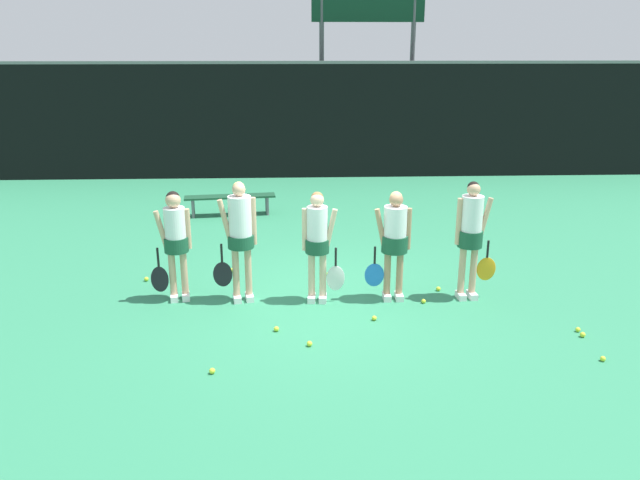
# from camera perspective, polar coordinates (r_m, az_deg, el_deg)

# --- Properties ---
(ground_plane) EXTENTS (140.00, 140.00, 0.00)m
(ground_plane) POSITION_cam_1_polar(r_m,az_deg,el_deg) (9.41, 0.16, -5.39)
(ground_plane) COLOR #2D7F56
(fence_windscreen) EXTENTS (60.00, 0.08, 3.19)m
(fence_windscreen) POSITION_cam_1_polar(r_m,az_deg,el_deg) (17.57, -1.15, 10.90)
(fence_windscreen) COLOR black
(fence_windscreen) RESTS_ON ground_plane
(scoreboard) EXTENTS (3.30, 0.15, 5.44)m
(scoreboard) POSITION_cam_1_polar(r_m,az_deg,el_deg) (19.32, 4.39, 19.21)
(scoreboard) COLOR #515156
(scoreboard) RESTS_ON ground_plane
(bench_courtside) EXTENTS (2.01, 0.58, 0.44)m
(bench_courtside) POSITION_cam_1_polar(r_m,az_deg,el_deg) (13.94, -8.23, 3.81)
(bench_courtside) COLOR #19472D
(bench_courtside) RESTS_ON ground_plane
(player_0) EXTENTS (0.61, 0.35, 1.65)m
(player_0) POSITION_cam_1_polar(r_m,az_deg,el_deg) (9.31, -13.10, 0.27)
(player_0) COLOR tan
(player_0) RESTS_ON ground_plane
(player_1) EXTENTS (0.65, 0.38, 1.80)m
(player_1) POSITION_cam_1_polar(r_m,az_deg,el_deg) (9.08, -7.32, 0.76)
(player_1) COLOR tan
(player_1) RESTS_ON ground_plane
(player_2) EXTENTS (0.62, 0.35, 1.66)m
(player_2) POSITION_cam_1_polar(r_m,az_deg,el_deg) (9.02, -0.21, 0.12)
(player_2) COLOR beige
(player_2) RESTS_ON ground_plane
(player_3) EXTENTS (0.67, 0.39, 1.65)m
(player_3) POSITION_cam_1_polar(r_m,az_deg,el_deg) (9.15, 6.81, 0.26)
(player_3) COLOR tan
(player_3) RESTS_ON ground_plane
(player_4) EXTENTS (0.65, 0.36, 1.78)m
(player_4) POSITION_cam_1_polar(r_m,az_deg,el_deg) (9.37, 13.64, 0.80)
(player_4) COLOR tan
(player_4) RESTS_ON ground_plane
(tennis_ball_0) EXTENTS (0.07, 0.07, 0.07)m
(tennis_ball_0) POSITION_cam_1_polar(r_m,az_deg,el_deg) (8.41, -4.01, -8.11)
(tennis_ball_0) COLOR #CCE033
(tennis_ball_0) RESTS_ON ground_plane
(tennis_ball_1) EXTENTS (0.07, 0.07, 0.07)m
(tennis_ball_1) POSITION_cam_1_polar(r_m,az_deg,el_deg) (9.86, 10.77, -4.40)
(tennis_ball_1) COLOR #CCE033
(tennis_ball_1) RESTS_ON ground_plane
(tennis_ball_2) EXTENTS (0.07, 0.07, 0.07)m
(tennis_ball_2) POSITION_cam_1_polar(r_m,az_deg,el_deg) (8.40, 24.45, -9.85)
(tennis_ball_2) COLOR #CCE033
(tennis_ball_2) RESTS_ON ground_plane
(tennis_ball_3) EXTENTS (0.07, 0.07, 0.07)m
(tennis_ball_3) POSITION_cam_1_polar(r_m,az_deg,el_deg) (10.29, 0.79, -3.12)
(tennis_ball_3) COLOR #CCE033
(tennis_ball_3) RESTS_ON ground_plane
(tennis_ball_4) EXTENTS (0.07, 0.07, 0.07)m
(tennis_ball_4) POSITION_cam_1_polar(r_m,az_deg,el_deg) (8.93, 22.89, -7.98)
(tennis_ball_4) COLOR #CCE033
(tennis_ball_4) RESTS_ON ground_plane
(tennis_ball_5) EXTENTS (0.06, 0.06, 0.06)m
(tennis_ball_5) POSITION_cam_1_polar(r_m,az_deg,el_deg) (9.37, 9.45, -5.54)
(tennis_ball_5) COLOR #CCE033
(tennis_ball_5) RESTS_ON ground_plane
(tennis_ball_6) EXTENTS (0.07, 0.07, 0.07)m
(tennis_ball_6) POSITION_cam_1_polar(r_m,az_deg,el_deg) (8.73, 4.98, -7.12)
(tennis_ball_6) COLOR #CCE033
(tennis_ball_6) RESTS_ON ground_plane
(tennis_ball_7) EXTENTS (0.07, 0.07, 0.07)m
(tennis_ball_7) POSITION_cam_1_polar(r_m,az_deg,el_deg) (7.51, -9.83, -11.71)
(tennis_ball_7) COLOR #CCE033
(tennis_ball_7) RESTS_ON ground_plane
(tennis_ball_8) EXTENTS (0.07, 0.07, 0.07)m
(tennis_ball_8) POSITION_cam_1_polar(r_m,az_deg,el_deg) (8.01, -0.96, -9.46)
(tennis_ball_8) COLOR #CCE033
(tennis_ball_8) RESTS_ON ground_plane
(tennis_ball_9) EXTENTS (0.06, 0.06, 0.06)m
(tennis_ball_9) POSITION_cam_1_polar(r_m,az_deg,el_deg) (9.06, 22.51, -7.57)
(tennis_ball_9) COLOR #CCE033
(tennis_ball_9) RESTS_ON ground_plane
(tennis_ball_10) EXTENTS (0.07, 0.07, 0.07)m
(tennis_ball_10) POSITION_cam_1_polar(r_m,az_deg,el_deg) (10.56, -8.02, -2.73)
(tennis_ball_10) COLOR #CCE033
(tennis_ball_10) RESTS_ON ground_plane
(tennis_ball_11) EXTENTS (0.07, 0.07, 0.07)m
(tennis_ball_11) POSITION_cam_1_polar(r_m,az_deg,el_deg) (10.45, -15.59, -3.46)
(tennis_ball_11) COLOR #CCE033
(tennis_ball_11) RESTS_ON ground_plane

